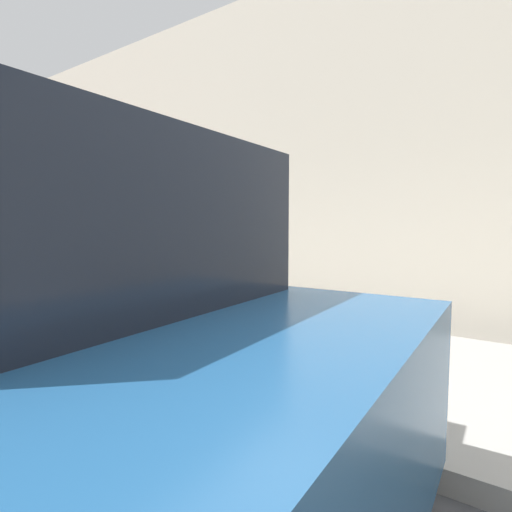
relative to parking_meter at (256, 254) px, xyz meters
The scene contains 4 objects.
ground_plane 1.72m from the parking_meter, 76.42° to the right, with size 60.00×60.00×0.00m, color #515154.
sidewalk 1.54m from the parking_meter, 74.06° to the left, with size 24.00×2.80×0.15m.
building_facade 3.44m from the parking_meter, 84.75° to the left, with size 24.00×0.30×5.22m.
parking_meter is the anchor object (origin of this frame).
Camera 1 is at (1.55, -1.42, 1.44)m, focal length 28.00 mm.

